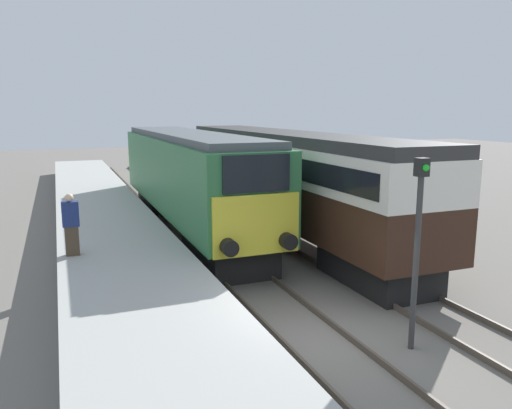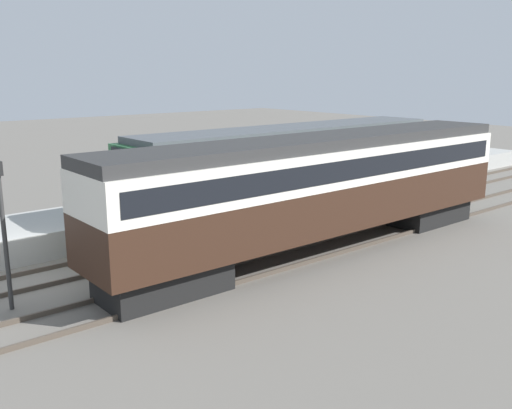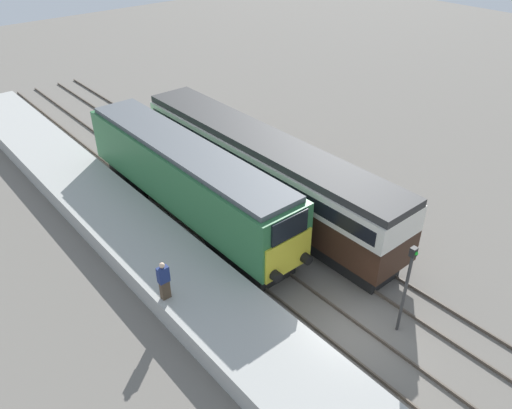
# 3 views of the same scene
# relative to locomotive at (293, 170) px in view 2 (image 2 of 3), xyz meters

# --- Properties ---
(ground_plane) EXTENTS (120.00, 120.00, 0.00)m
(ground_plane) POSITION_rel_locomotive_xyz_m (0.00, -10.84, -2.25)
(ground_plane) COLOR slate
(platform_left) EXTENTS (3.50, 50.00, 0.96)m
(platform_left) POSITION_rel_locomotive_xyz_m (-3.30, -2.84, -1.77)
(platform_left) COLOR #A8A8A3
(platform_left) RESTS_ON ground_plane
(rails_near_track) EXTENTS (1.51, 60.00, 0.14)m
(rails_near_track) POSITION_rel_locomotive_xyz_m (0.00, -5.84, -2.18)
(rails_near_track) COLOR #4C4238
(rails_near_track) RESTS_ON ground_plane
(rails_far_track) EXTENTS (1.50, 60.00, 0.14)m
(rails_far_track) POSITION_rel_locomotive_xyz_m (3.40, -5.84, -2.18)
(rails_far_track) COLOR #4C4238
(rails_far_track) RESTS_ON ground_plane
(locomotive) EXTENTS (2.70, 15.21, 4.01)m
(locomotive) POSITION_rel_locomotive_xyz_m (0.00, 0.00, 0.00)
(locomotive) COLOR black
(locomotive) RESTS_ON ground_plane
(passenger_carriage) EXTENTS (2.75, 17.03, 4.05)m
(passenger_carriage) POSITION_rel_locomotive_xyz_m (3.40, -1.81, 0.19)
(passenger_carriage) COLOR black
(passenger_carriage) RESTS_ON ground_plane
(person_on_platform) EXTENTS (0.44, 0.26, 1.71)m
(person_on_platform) POSITION_rel_locomotive_xyz_m (-4.63, -5.42, -0.44)
(person_on_platform) COLOR #473828
(person_on_platform) RESTS_ON platform_left
(signal_post) EXTENTS (0.24, 0.28, 3.96)m
(signal_post) POSITION_rel_locomotive_xyz_m (1.70, -11.78, 0.10)
(signal_post) COLOR #333333
(signal_post) RESTS_ON ground_plane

